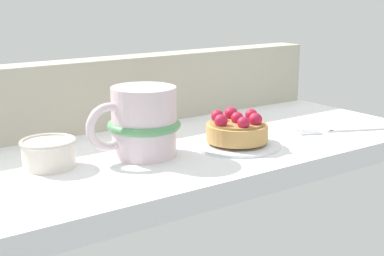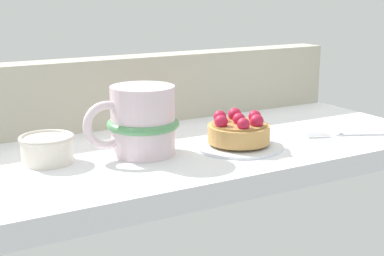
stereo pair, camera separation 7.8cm
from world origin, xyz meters
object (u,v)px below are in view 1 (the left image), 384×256
object	(u,v)px
dessert_fork	(347,129)
sugar_bowl	(49,152)
raspberry_tart	(237,129)
dessert_plate	(237,143)
coffee_mug	(142,122)

from	to	relation	value
dessert_fork	sugar_bowl	world-z (taller)	sugar_bowl
raspberry_tart	sugar_bowl	distance (cm)	26.47
dessert_plate	dessert_fork	bearing A→B (deg)	-10.28
dessert_plate	sugar_bowl	world-z (taller)	sugar_bowl
coffee_mug	dessert_fork	bearing A→B (deg)	-12.66
dessert_fork	dessert_plate	bearing A→B (deg)	169.72
dessert_plate	coffee_mug	xyz separation A→B (cm)	(-13.39, 3.86, 4.27)
dessert_plate	sugar_bowl	bearing A→B (deg)	166.19
coffee_mug	sugar_bowl	distance (cm)	12.84
raspberry_tart	dessert_fork	world-z (taller)	raspberry_tart
raspberry_tart	coffee_mug	distance (cm)	14.10
dessert_fork	sugar_bowl	xyz separation A→B (cm)	(-45.42, 9.89, 1.66)
dessert_fork	sugar_bowl	distance (cm)	46.51
coffee_mug	dessert_plate	bearing A→B (deg)	-16.09
coffee_mug	sugar_bowl	bearing A→B (deg)	168.73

